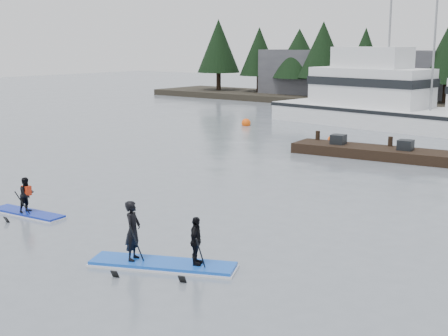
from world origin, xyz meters
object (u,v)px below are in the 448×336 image
Objects in this scene: fishing_boat_large at (390,115)px; floating_dock at (447,159)px; paddleboard_duo at (162,247)px; paddleboard_solo at (27,202)px.

fishing_boat_large is 1.21× the size of floating_dock.
fishing_boat_large is at bearing 77.70° from paddleboard_duo.
fishing_boat_large reaches higher than paddleboard_duo.
floating_dock is 19.43m from paddleboard_solo.
paddleboard_duo is (6.69, -29.71, -0.26)m from fishing_boat_large.
floating_dock is at bearing 58.82° from paddleboard_solo.
fishing_boat_large is 30.46m from paddleboard_duo.
floating_dock is at bearing 61.62° from paddleboard_duo.
fishing_boat_large is 13.69m from floating_dock.
paddleboard_solo is (-0.35, -28.90, -0.34)m from fishing_boat_large.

